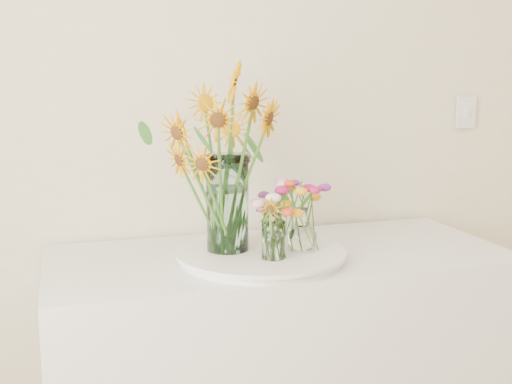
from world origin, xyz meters
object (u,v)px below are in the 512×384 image
small_vase_b (302,229)px  small_vase_c (273,228)px  tray (261,256)px  small_vase_a (273,241)px  mason_jar (227,204)px

small_vase_b → small_vase_c: size_ratio=1.31×
tray → small_vase_b: small_vase_b is taller
small_vase_a → small_vase_c: (0.05, 0.17, -0.01)m
mason_jar → small_vase_c: bearing=15.1°
small_vase_a → small_vase_b: (0.11, 0.07, 0.01)m
small_vase_a → small_vase_c: 0.18m
tray → small_vase_c: 0.12m
small_vase_a → small_vase_c: size_ratio=1.14×
tray → small_vase_b: bearing=-8.2°
mason_jar → small_vase_a: (0.10, -0.13, -0.09)m
tray → small_vase_b: (0.12, -0.02, 0.08)m
tray → small_vase_a: (0.01, -0.09, 0.07)m
tray → mason_jar: bearing=159.6°
mason_jar → small_vase_a: mason_jar is taller
small_vase_a → small_vase_b: 0.14m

